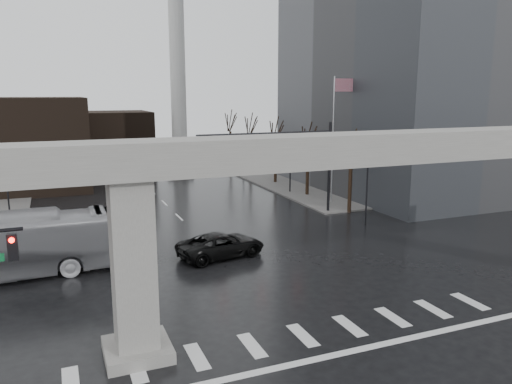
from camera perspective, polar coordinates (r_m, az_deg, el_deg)
ground at (r=23.69m, az=4.20°, el=-14.98°), size 160.00×160.00×0.00m
sidewalk_ne at (r=66.30m, az=10.60°, el=2.03°), size 28.00×36.00×0.15m
elevated_guideway at (r=22.15m, az=7.39°, el=1.85°), size 48.00×2.60×8.70m
building_far_left at (r=61.40m, az=-26.32°, el=4.98°), size 16.00×14.00×10.00m
building_far_mid at (r=71.69m, az=-16.09°, el=5.63°), size 10.00×10.00×8.00m
smokestack at (r=66.89m, az=-8.94°, el=13.58°), size 3.60×3.60×30.00m
signal_mast_arm at (r=42.35m, az=3.97°, el=4.93°), size 12.12×0.43×8.00m
flagpole_assembly at (r=48.02m, az=9.12°, el=7.60°), size 2.06×0.12×12.00m
lamp_right_0 at (r=40.85m, az=12.59°, el=1.12°), size 1.22×0.32×5.11m
lamp_right_1 at (r=52.81m, az=3.94°, el=3.61°), size 1.22×0.32×5.11m
lamp_right_2 at (r=65.58m, az=-1.45°, el=5.12°), size 1.22×0.32×5.11m
lamp_left_1 at (r=47.68m, az=-26.66°, el=1.61°), size 1.22×0.32×5.11m
lamp_left_2 at (r=61.52m, az=-25.73°, el=3.60°), size 1.22×0.32×5.11m
tree_right_0 at (r=44.82m, az=10.73°, el=1.18°), size 1.09×1.58×7.50m
tree_right_1 at (r=51.61m, az=5.93°, el=2.70°), size 1.09×1.61×7.67m
tree_right_2 at (r=58.71m, az=2.26°, el=3.84°), size 1.10×1.63×7.85m
tree_right_3 at (r=66.02m, az=-0.61°, el=4.73°), size 1.11×1.66×8.02m
tree_right_4 at (r=73.47m, az=-2.91°, el=5.43°), size 1.12×1.69×8.19m
pickup_truck at (r=32.52m, az=-3.99°, el=-6.07°), size 6.16×3.70×1.60m
city_bus at (r=32.04m, az=-26.97°, el=-5.60°), size 13.30×3.20×3.70m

